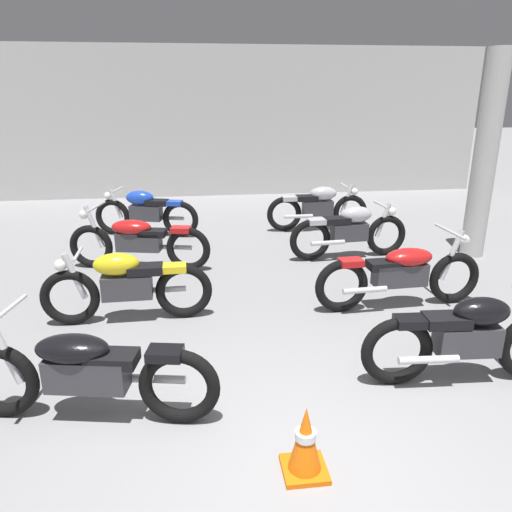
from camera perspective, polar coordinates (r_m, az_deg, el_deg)
name	(u,v)px	position (r m, az deg, el deg)	size (l,w,h in m)	color
ground_plane	(317,479)	(3.88, 6.97, -24.00)	(60.00, 60.00, 0.00)	gray
back_wall	(221,123)	(12.76, -4.01, 15.01)	(13.31, 0.24, 3.60)	#BCBAB7
support_pillar	(485,157)	(8.65, 24.79, 10.25)	(0.36, 0.36, 3.20)	#BCBAB7
motorcycle_left_row_0	(86,371)	(4.36, -18.97, -12.36)	(2.15, 0.71, 0.97)	black
motorcycle_left_row_1	(126,284)	(5.97, -14.66, -3.18)	(1.97, 0.48, 0.88)	black
motorcycle_left_row_2	(138,240)	(7.67, -13.38, 1.77)	(2.14, 0.75, 0.97)	black
motorcycle_left_row_3	(145,211)	(9.42, -12.56, 5.01)	(1.93, 0.67, 0.88)	black
motorcycle_right_row_0	(468,337)	(5.01, 23.18, -8.54)	(1.97, 0.48, 0.88)	black
motorcycle_right_row_1	(401,273)	(6.41, 16.29, -1.89)	(2.17, 0.68, 0.97)	black
motorcycle_right_row_2	(350,230)	(8.11, 10.71, 2.91)	(1.97, 0.50, 0.88)	black
motorcycle_right_row_3	(318,207)	(9.65, 7.15, 5.63)	(1.97, 0.48, 0.88)	black
traffic_cone	(305,442)	(3.76, 5.68, -20.43)	(0.32, 0.32, 0.54)	orange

